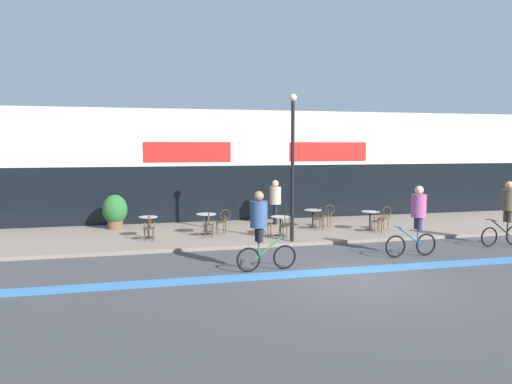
# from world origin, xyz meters

# --- Properties ---
(ground_plane) EXTENTS (120.00, 120.00, 0.00)m
(ground_plane) POSITION_xyz_m (0.00, 0.00, 0.00)
(ground_plane) COLOR #424244
(sidewalk_slab) EXTENTS (40.00, 5.50, 0.12)m
(sidewalk_slab) POSITION_xyz_m (0.00, 7.25, 0.06)
(sidewalk_slab) COLOR gray
(sidewalk_slab) RESTS_ON ground
(storefront_facade) EXTENTS (40.00, 4.06, 4.93)m
(storefront_facade) POSITION_xyz_m (0.00, 11.96, 2.46)
(storefront_facade) COLOR beige
(storefront_facade) RESTS_ON ground
(bike_lane_stripe) EXTENTS (36.00, 0.70, 0.01)m
(bike_lane_stripe) POSITION_xyz_m (0.00, 1.03, 0.00)
(bike_lane_stripe) COLOR #3D7AB7
(bike_lane_stripe) RESTS_ON ground
(bistro_table_0) EXTENTS (0.66, 0.66, 0.76)m
(bistro_table_0) POSITION_xyz_m (-4.98, 6.62, 0.66)
(bistro_table_0) COLOR black
(bistro_table_0) RESTS_ON sidewalk_slab
(bistro_table_1) EXTENTS (0.74, 0.74, 0.76)m
(bistro_table_1) POSITION_xyz_m (-2.88, 6.86, 0.67)
(bistro_table_1) COLOR black
(bistro_table_1) RESTS_ON sidewalk_slab
(bistro_table_2) EXTENTS (0.71, 0.71, 0.71)m
(bistro_table_2) POSITION_xyz_m (-0.31, 5.91, 0.63)
(bistro_table_2) COLOR black
(bistro_table_2) RESTS_ON sidewalk_slab
(bistro_table_3) EXTENTS (0.69, 0.69, 0.71)m
(bistro_table_3) POSITION_xyz_m (1.49, 7.36, 0.63)
(bistro_table_3) COLOR black
(bistro_table_3) RESTS_ON sidewalk_slab
(bistro_table_4) EXTENTS (0.68, 0.68, 0.73)m
(bistro_table_4) POSITION_xyz_m (3.41, 6.21, 0.64)
(bistro_table_4) COLOR black
(bistro_table_4) RESTS_ON sidewalk_slab
(cafe_chair_0_near) EXTENTS (0.44, 0.59, 0.90)m
(cafe_chair_0_near) POSITION_xyz_m (-4.97, 6.00, 0.64)
(cafe_chair_0_near) COLOR #4C3823
(cafe_chair_0_near) RESTS_ON sidewalk_slab
(cafe_chair_1_near) EXTENTS (0.43, 0.59, 0.90)m
(cafe_chair_1_near) POSITION_xyz_m (-2.89, 6.23, 0.64)
(cafe_chair_1_near) COLOR #4C3823
(cafe_chair_1_near) RESTS_ON sidewalk_slab
(cafe_chair_1_side) EXTENTS (0.58, 0.42, 0.90)m
(cafe_chair_1_side) POSITION_xyz_m (-2.26, 6.86, 0.64)
(cafe_chair_1_side) COLOR #4C3823
(cafe_chair_1_side) RESTS_ON sidewalk_slab
(cafe_chair_2_near) EXTENTS (0.45, 0.60, 0.90)m
(cafe_chair_2_near) POSITION_xyz_m (-0.30, 5.28, 0.64)
(cafe_chair_2_near) COLOR #4C3823
(cafe_chair_2_near) RESTS_ON sidewalk_slab
(cafe_chair_2_side) EXTENTS (0.59, 0.43, 0.90)m
(cafe_chair_2_side) POSITION_xyz_m (-0.94, 5.90, 0.64)
(cafe_chair_2_side) COLOR #4C3823
(cafe_chair_2_side) RESTS_ON sidewalk_slab
(cafe_chair_3_near) EXTENTS (0.42, 0.59, 0.90)m
(cafe_chair_3_near) POSITION_xyz_m (1.49, 6.73, 0.64)
(cafe_chair_3_near) COLOR #4C3823
(cafe_chair_3_near) RESTS_ON sidewalk_slab
(cafe_chair_3_side) EXTENTS (0.58, 0.41, 0.90)m
(cafe_chair_3_side) POSITION_xyz_m (2.11, 7.36, 0.64)
(cafe_chair_3_side) COLOR #4C3823
(cafe_chair_3_side) RESTS_ON sidewalk_slab
(cafe_chair_4_near) EXTENTS (0.45, 0.60, 0.90)m
(cafe_chair_4_near) POSITION_xyz_m (3.40, 5.59, 0.64)
(cafe_chair_4_near) COLOR #4C3823
(cafe_chair_4_near) RESTS_ON sidewalk_slab
(cafe_chair_4_side) EXTENTS (0.60, 0.45, 0.90)m
(cafe_chair_4_side) POSITION_xyz_m (4.03, 6.22, 0.64)
(cafe_chair_4_side) COLOR #4C3823
(cafe_chair_4_side) RESTS_ON sidewalk_slab
(planter_pot) EXTENTS (0.97, 0.97, 1.35)m
(planter_pot) POSITION_xyz_m (-6.19, 8.97, 0.82)
(planter_pot) COLOR brown
(planter_pot) RESTS_ON sidewalk_slab
(lamp_post) EXTENTS (0.26, 0.26, 4.99)m
(lamp_post) POSITION_xyz_m (-0.23, 4.79, 3.01)
(lamp_post) COLOR black
(lamp_post) RESTS_ON sidewalk_slab
(cyclist_0) EXTENTS (1.76, 0.50, 2.17)m
(cyclist_0) POSITION_xyz_m (2.90, 2.18, 1.27)
(cyclist_0) COLOR black
(cyclist_0) RESTS_ON ground
(cyclist_1) EXTENTS (1.71, 0.54, 2.18)m
(cyclist_1) POSITION_xyz_m (-2.18, 1.57, 1.29)
(cyclist_1) COLOR black
(cyclist_1) RESTS_ON ground
(cyclist_2) EXTENTS (1.69, 0.53, 2.19)m
(cyclist_2) POSITION_xyz_m (6.81, 2.93, 1.31)
(cyclist_2) COLOR black
(cyclist_2) RESTS_ON ground
(pedestrian_near_end) EXTENTS (0.56, 0.56, 1.84)m
(pedestrian_near_end) POSITION_xyz_m (0.26, 8.55, 1.21)
(pedestrian_near_end) COLOR black
(pedestrian_near_end) RESTS_ON sidewalk_slab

